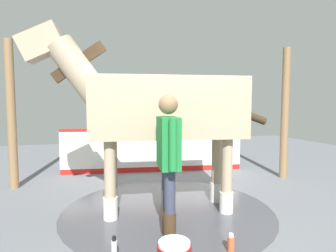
# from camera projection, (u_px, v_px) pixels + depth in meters

# --- Properties ---
(ground_plane) EXTENTS (16.00, 16.00, 0.02)m
(ground_plane) POSITION_uv_depth(u_px,v_px,m) (183.00, 209.00, 4.23)
(ground_plane) COLOR slate
(wet_patch) EXTENTS (3.17, 3.17, 0.00)m
(wet_patch) POSITION_uv_depth(u_px,v_px,m) (168.00, 209.00, 4.20)
(wet_patch) COLOR #4C4C54
(wet_patch) RESTS_ON ground
(barrier_wall) EXTENTS (4.23, 0.76, 1.05)m
(barrier_wall) POSITION_uv_depth(u_px,v_px,m) (154.00, 152.00, 6.52)
(barrier_wall) COLOR white
(barrier_wall) RESTS_ON ground
(roof_post_near) EXTENTS (0.16, 0.16, 2.80)m
(roof_post_near) POSITION_uv_depth(u_px,v_px,m) (11.00, 115.00, 5.15)
(roof_post_near) COLOR olive
(roof_post_near) RESTS_ON ground
(roof_post_far) EXTENTS (0.16, 0.16, 2.80)m
(roof_post_far) POSITION_uv_depth(u_px,v_px,m) (285.00, 114.00, 5.92)
(roof_post_far) COLOR olive
(roof_post_far) RESTS_ON ground
(horse) EXTENTS (3.62, 1.22, 2.72)m
(horse) POSITION_uv_depth(u_px,v_px,m) (159.00, 109.00, 4.06)
(horse) COLOR tan
(horse) RESTS_ON ground
(handler) EXTENTS (0.28, 0.68, 1.71)m
(handler) POSITION_uv_depth(u_px,v_px,m) (168.00, 156.00, 3.26)
(handler) COLOR #47331E
(handler) RESTS_ON ground
(bottle_shampoo) EXTENTS (0.06, 0.06, 0.26)m
(bottle_shampoo) POSITION_uv_depth(u_px,v_px,m) (114.00, 250.00, 2.81)
(bottle_shampoo) COLOR white
(bottle_shampoo) RESTS_ON ground
(bottle_spray) EXTENTS (0.08, 0.08, 0.21)m
(bottle_spray) POSITION_uv_depth(u_px,v_px,m) (231.00, 244.00, 2.98)
(bottle_spray) COLOR #CC5933
(bottle_spray) RESTS_ON ground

